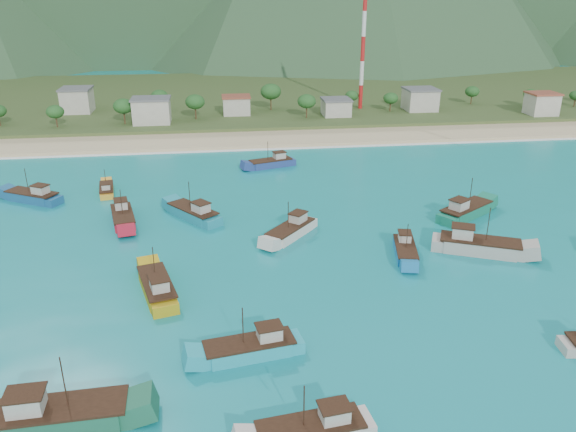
{
  "coord_description": "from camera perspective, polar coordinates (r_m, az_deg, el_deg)",
  "views": [
    {
      "loc": [
        -17.38,
        -63.73,
        36.41
      ],
      "look_at": [
        -6.6,
        18.0,
        3.0
      ],
      "focal_mm": 35.0,
      "sensor_mm": 36.0,
      "label": 1
    }
  ],
  "objects": [
    {
      "name": "ground",
      "position": [
        75.43,
        6.83,
        -6.97
      ],
      "size": [
        600.0,
        600.0,
        0.0
      ],
      "primitive_type": "plane",
      "color": "#0B7A81",
      "rests_on": "ground"
    },
    {
      "name": "beach",
      "position": [
        148.32,
        -0.56,
        7.85
      ],
      "size": [
        400.0,
        18.0,
        1.2
      ],
      "primitive_type": "cube",
      "color": "beige",
      "rests_on": "ground"
    },
    {
      "name": "land",
      "position": [
        207.69,
        -2.65,
        11.94
      ],
      "size": [
        400.0,
        110.0,
        2.4
      ],
      "primitive_type": "cube",
      "color": "#385123",
      "rests_on": "ground"
    },
    {
      "name": "surf_line",
      "position": [
        139.21,
        -0.08,
        6.9
      ],
      "size": [
        400.0,
        2.5,
        0.08
      ],
      "primitive_type": "cube",
      "color": "white",
      "rests_on": "ground"
    },
    {
      "name": "village",
      "position": [
        169.37,
        -0.02,
        11.25
      ],
      "size": [
        220.56,
        30.13,
        7.15
      ],
      "color": "beige",
      "rests_on": "ground"
    },
    {
      "name": "vegetation",
      "position": [
        171.18,
        -0.41,
        11.54
      ],
      "size": [
        277.75,
        25.12,
        9.08
      ],
      "color": "#235623",
      "rests_on": "ground"
    },
    {
      "name": "radio_tower",
      "position": [
        178.15,
        7.68,
        17.63
      ],
      "size": [
        1.2,
        1.2,
        43.2
      ],
      "color": "red",
      "rests_on": "ground"
    },
    {
      "name": "boat_0",
      "position": [
        87.96,
        18.73,
        -2.93
      ],
      "size": [
        13.36,
        8.79,
        7.64
      ],
      "rotation": [
        0.0,
        0.0,
        4.29
      ],
      "color": "#AAA59C",
      "rests_on": "ground"
    },
    {
      "name": "boat_3",
      "position": [
        124.14,
        -1.7,
        5.35
      ],
      "size": [
        10.94,
        6.08,
        6.2
      ],
      "rotation": [
        0.0,
        0.0,
        1.87
      ],
      "color": "navy",
      "rests_on": "ground"
    },
    {
      "name": "boat_5",
      "position": [
        113.58,
        -24.47,
        1.75
      ],
      "size": [
        11.45,
        8.43,
        6.66
      ],
      "rotation": [
        0.0,
        0.0,
        1.06
      ],
      "color": "#185383",
      "rests_on": "ground"
    },
    {
      "name": "boat_11",
      "position": [
        88.89,
        0.32,
        -1.57
      ],
      "size": [
        9.6,
        10.41,
        6.47
      ],
      "rotation": [
        0.0,
        0.0,
        2.43
      ],
      "color": "silver",
      "rests_on": "ground"
    },
    {
      "name": "boat_13",
      "position": [
        101.02,
        17.57,
        0.42
      ],
      "size": [
        12.16,
        9.81,
        7.22
      ],
      "rotation": [
        0.0,
        0.0,
        5.3
      ],
      "color": "#137356",
      "rests_on": "ground"
    },
    {
      "name": "boat_14",
      "position": [
        96.87,
        -9.54,
        0.21
      ],
      "size": [
        9.77,
        11.28,
        6.85
      ],
      "rotation": [
        0.0,
        0.0,
        0.65
      ],
      "color": "teal",
      "rests_on": "ground"
    },
    {
      "name": "boat_15",
      "position": [
        52.2,
        2.52,
        -21.07
      ],
      "size": [
        10.86,
        4.44,
        6.23
      ],
      "rotation": [
        0.0,
        0.0,
        1.7
      ],
      "color": "beige",
      "rests_on": "ground"
    },
    {
      "name": "boat_17",
      "position": [
        98.13,
        -16.42,
        -0.17
      ],
      "size": [
        5.51,
        11.39,
        6.47
      ],
      "rotation": [
        0.0,
        0.0,
        3.36
      ],
      "color": "#B8182D",
      "rests_on": "ground"
    },
    {
      "name": "boat_19",
      "position": [
        61.6,
        -3.73,
        -13.34
      ],
      "size": [
        11.26,
        4.97,
        6.43
      ],
      "rotation": [
        0.0,
        0.0,
        1.74
      ],
      "color": "#1FA5B8",
      "rests_on": "ground"
    },
    {
      "name": "boat_21",
      "position": [
        74.26,
        -13.12,
        -7.2
      ],
      "size": [
        6.21,
        11.89,
        6.74
      ],
      "rotation": [
        0.0,
        0.0,
        0.26
      ],
      "color": "#B79613",
      "rests_on": "ground"
    },
    {
      "name": "boat_23",
      "position": [
        113.35,
        -17.94,
        2.49
      ],
      "size": [
        3.75,
        8.62,
        4.93
      ],
      "rotation": [
        0.0,
        0.0,
        0.16
      ],
      "color": "gold",
      "rests_on": "ground"
    },
    {
      "name": "boat_25",
      "position": [
        84.51,
        11.81,
        -3.49
      ],
      "size": [
        4.81,
        9.94,
        5.64
      ],
      "rotation": [
        0.0,
        0.0,
        2.92
      ],
      "color": "#1772B1",
      "rests_on": "ground"
    },
    {
      "name": "boat_26",
      "position": [
        56.9,
        -22.31,
        -18.39
      ],
      "size": [
        13.22,
        4.44,
        7.72
      ],
      "rotation": [
        0.0,
        0.0,
        4.76
      ],
      "color": "#1D6246",
      "rests_on": "ground"
    }
  ]
}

